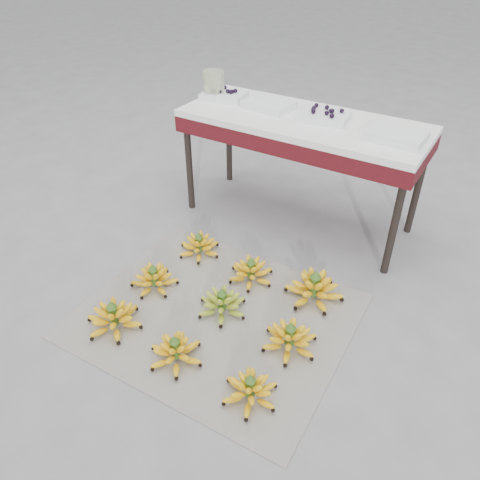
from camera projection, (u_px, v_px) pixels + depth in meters
The scene contains 17 objects.
ground at pixel (228, 328), 2.21m from camera, with size 60.00×60.00×0.00m, color slate.
newspaper_mat at pixel (216, 315), 2.28m from camera, with size 1.25×1.05×0.01m, color silver.
bunch_front_left at pixel (114, 318), 2.18m from camera, with size 0.29×0.29×0.16m.
bunch_front_center at pixel (176, 352), 2.02m from camera, with size 0.31×0.31×0.15m.
bunch_front_right at pixel (250, 390), 1.86m from camera, with size 0.30×0.30×0.14m.
bunch_mid_left at pixel (154, 279), 2.42m from camera, with size 0.29×0.29×0.15m.
bunch_mid_center at pixel (222, 304), 2.26m from camera, with size 0.32×0.32×0.15m.
bunch_mid_right at pixel (290, 339), 2.08m from camera, with size 0.33×0.33×0.15m.
bunch_back_left at pixel (199, 246), 2.65m from camera, with size 0.31×0.31×0.14m.
bunch_back_center at pixel (251, 272), 2.46m from camera, with size 0.28×0.28×0.15m.
bunch_back_right at pixel (314, 289), 2.34m from camera, with size 0.32×0.32×0.18m.
vendor_table at pixel (303, 131), 2.65m from camera, with size 1.39×0.56×0.67m.
tray_far_left at pixel (224, 96), 2.85m from camera, with size 0.28×0.22×0.07m.
tray_left at pixel (269, 105), 2.72m from camera, with size 0.29×0.23×0.04m.
tray_right at pixel (324, 116), 2.56m from camera, with size 0.29×0.22×0.07m.
tray_far_right at pixel (396, 136), 2.34m from camera, with size 0.29×0.21×0.04m.
glass_jar at pixel (214, 85), 2.83m from camera, with size 0.13×0.13×0.16m, color beige.
Camera 1 is at (0.86, -1.30, 1.62)m, focal length 35.00 mm.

